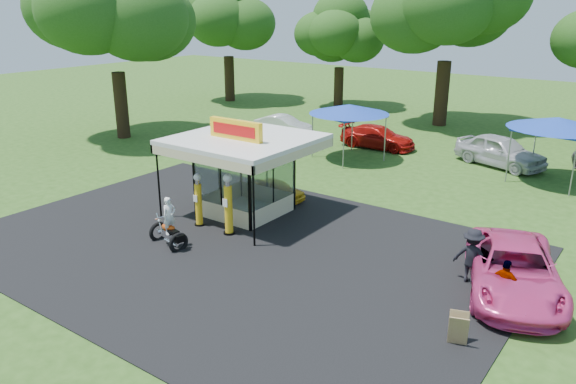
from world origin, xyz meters
name	(u,v)px	position (x,y,z in m)	size (l,w,h in m)	color
ground	(198,266)	(0.00, 0.00, 0.00)	(120.00, 120.00, 0.00)	#2A4C17
asphalt_apron	(236,247)	(0.00, 2.00, 0.02)	(20.00, 14.00, 0.04)	black
gas_station_kiosk	(245,174)	(-2.00, 4.99, 1.78)	(5.40, 5.40, 4.18)	white
gas_pump_left	(198,201)	(-2.58, 2.75, 1.07)	(0.42, 0.42, 2.23)	black
gas_pump_right	(228,206)	(-0.99, 2.78, 1.20)	(0.47, 0.47, 2.50)	black
motorcycle	(169,227)	(-2.04, 0.64, 0.79)	(1.78, 1.10, 2.02)	black
spare_tires	(206,209)	(-3.17, 3.73, 0.33)	(0.83, 0.72, 0.67)	black
a_frame_sign	(458,329)	(8.95, 0.66, 0.46)	(0.55, 0.60, 0.91)	#593819
kiosk_car	(276,190)	(-2.00, 7.20, 0.48)	(1.13, 2.82, 0.96)	yellow
pink_sedan	(514,270)	(9.34, 4.43, 0.80)	(2.64, 5.72, 1.59)	#E33D88
spectator_east_a	(472,256)	(8.04, 4.34, 0.94)	(1.21, 0.70, 1.87)	black
spectator_east_b	(505,285)	(9.40, 3.21, 0.80)	(0.94, 0.39, 1.60)	gray
bg_car_a	(283,125)	(-9.68, 18.25, 0.67)	(1.42, 4.07, 1.34)	white
bg_car_b	(378,137)	(-2.73, 18.79, 0.69)	(1.94, 4.78, 1.39)	#B7120E
bg_car_c	(500,151)	(4.73, 19.00, 0.87)	(2.06, 5.11, 1.74)	#BCBBC0
tent_west	(349,110)	(-2.92, 15.39, 2.90)	(4.58, 4.58, 3.20)	gray
tent_east	(557,124)	(7.68, 17.47, 3.02)	(4.78, 4.78, 3.34)	gray
oak_far_a	(228,20)	(-22.24, 26.96, 7.23)	(9.58, 9.58, 11.36)	black
oak_far_b	(340,36)	(-12.23, 29.85, 6.05)	(7.95, 7.95, 9.48)	black
oak_far_c	(449,7)	(-2.19, 27.78, 8.42)	(11.26, 11.26, 13.27)	black
oak_near	(112,13)	(-18.05, 11.34, 8.09)	(11.22, 11.22, 12.92)	black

